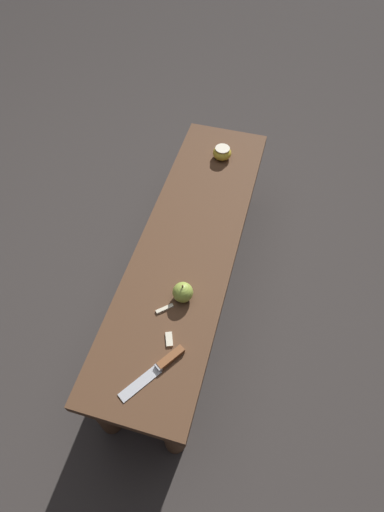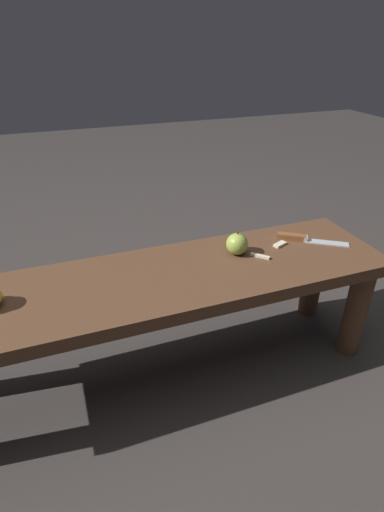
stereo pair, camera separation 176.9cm
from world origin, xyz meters
name	(u,v)px [view 1 (the left image)]	position (x,y,z in m)	size (l,w,h in m)	color
ground_plane	(190,291)	(0.00, 0.00, 0.00)	(8.00, 8.00, 0.00)	#383330
wooden_bench	(189,251)	(0.00, 0.00, 0.31)	(1.37, 0.37, 0.38)	brown
knife	(162,365)	(-0.49, -0.05, 0.39)	(0.21, 0.15, 0.02)	#B7BABF
apple_whole	(183,292)	(-0.24, -0.05, 0.42)	(0.07, 0.07, 0.08)	#9EB747
apple_cut	(222,153)	(0.48, -0.01, 0.41)	(0.08, 0.08, 0.05)	gold
apple_slice_near_knife	(169,339)	(-0.40, -0.05, 0.39)	(0.05, 0.04, 0.01)	beige
apple_slice_center	(166,309)	(-0.30, 0.00, 0.39)	(0.05, 0.05, 0.01)	beige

